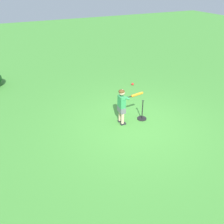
{
  "coord_description": "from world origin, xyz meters",
  "views": [
    {
      "loc": [
        -4.94,
        3.14,
        3.78
      ],
      "look_at": [
        0.31,
        0.65,
        0.45
      ],
      "focal_mm": 38.31,
      "sensor_mm": 36.0,
      "label": 1
    }
  ],
  "objects": [
    {
      "name": "ground_plane",
      "position": [
        0.0,
        0.0,
        0.0
      ],
      "size": [
        40.0,
        40.0,
        0.0
      ],
      "primitive_type": "plane",
      "color": "#479338"
    },
    {
      "name": "child_batter",
      "position": [
        0.31,
        0.31,
        0.65
      ],
      "size": [
        0.33,
        0.77,
        1.08
      ],
      "color": "#232328",
      "rests_on": "ground"
    },
    {
      "name": "play_ball_midfield",
      "position": [
        2.62,
        -1.35,
        0.05
      ],
      "size": [
        0.1,
        0.1,
        0.1
      ],
      "primitive_type": "sphere",
      "color": "red",
      "rests_on": "ground"
    },
    {
      "name": "batting_tee",
      "position": [
        0.25,
        -0.33,
        0.1
      ],
      "size": [
        0.28,
        0.28,
        0.62
      ],
      "color": "black",
      "rests_on": "ground"
    }
  ]
}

